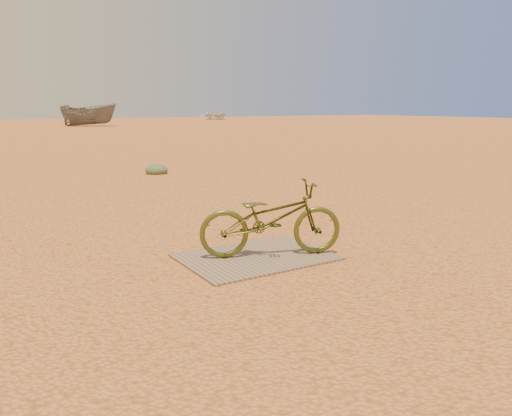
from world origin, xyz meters
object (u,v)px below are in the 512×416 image
bicycle (271,219)px  boat_far_right (215,115)px  plywood_board (256,257)px  boat_mid_right (88,115)px

bicycle → boat_far_right: size_ratio=0.30×
plywood_board → bicycle: bearing=-20.6°
plywood_board → boat_far_right: boat_far_right is taller
boat_far_right → plywood_board: bearing=-98.5°
bicycle → boat_far_right: boat_far_right is taller
bicycle → boat_mid_right: size_ratio=0.33×
bicycle → boat_mid_right: 36.40m
plywood_board → boat_mid_right: size_ratio=0.34×
boat_mid_right → boat_far_right: (17.11, 12.13, -0.35)m
bicycle → boat_mid_right: bearing=10.8°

